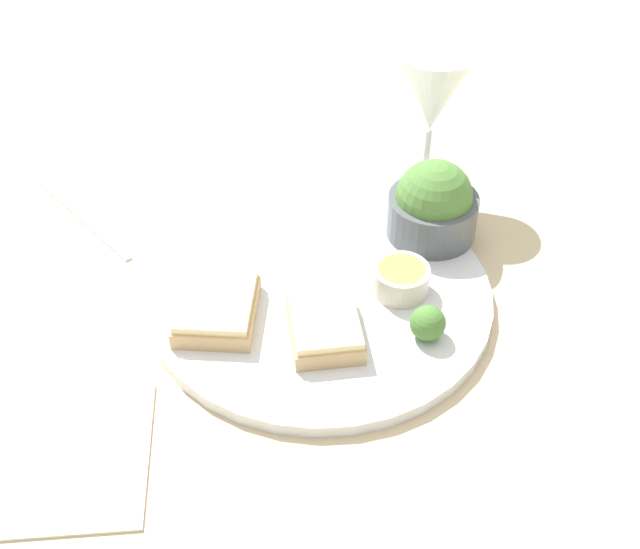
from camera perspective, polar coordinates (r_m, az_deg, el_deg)
ground_plane at (r=0.83m, az=0.00°, el=-1.75°), size 4.00×4.00×0.00m
dinner_plate at (r=0.82m, az=0.00°, el=-1.40°), size 0.35×0.35×0.01m
salad_bowl at (r=0.87m, az=8.05°, el=4.87°), size 0.10×0.10×0.09m
sauce_ramekin at (r=0.81m, az=5.78°, el=-0.28°), size 0.06×0.06×0.03m
cheese_toast_near at (r=0.79m, az=-7.35°, el=-2.35°), size 0.10×0.09×0.03m
cheese_toast_far at (r=0.76m, az=0.36°, el=-3.71°), size 0.10×0.09×0.03m
wine_glass at (r=0.92m, az=8.02°, el=12.48°), size 0.09×0.09×0.17m
garnish at (r=0.77m, az=7.67°, el=-3.44°), size 0.03×0.03×0.03m
napkin at (r=0.73m, az=-17.09°, el=-12.24°), size 0.18×0.17×0.01m
fork at (r=0.96m, az=-16.46°, el=3.87°), size 0.12×0.16×0.01m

